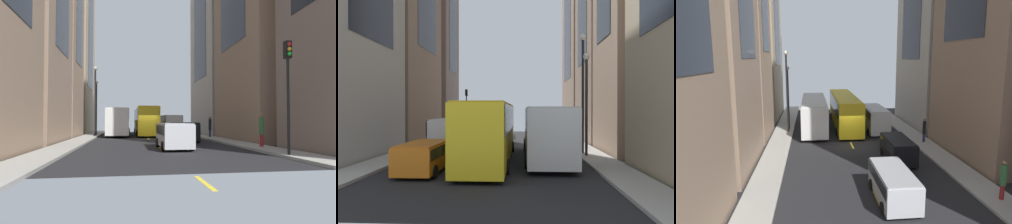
% 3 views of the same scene
% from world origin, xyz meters
% --- Properties ---
extents(ground_plane, '(39.15, 39.15, 0.00)m').
position_xyz_m(ground_plane, '(0.00, 0.00, 0.00)').
color(ground_plane, black).
extents(sidewalk_west, '(2.02, 44.00, 0.15)m').
position_xyz_m(sidewalk_west, '(-6.57, 0.00, 0.07)').
color(sidewalk_west, '#9E9B93').
rests_on(sidewalk_west, ground).
extents(sidewalk_east, '(2.02, 44.00, 0.15)m').
position_xyz_m(sidewalk_east, '(6.57, 0.00, 0.07)').
color(sidewalk_east, '#9E9B93').
rests_on(sidewalk_east, ground).
extents(lane_stripe_0, '(0.16, 2.00, 0.01)m').
position_xyz_m(lane_stripe_0, '(0.00, -21.00, 0.01)').
color(lane_stripe_0, yellow).
rests_on(lane_stripe_0, ground).
extents(lane_stripe_1, '(0.16, 2.00, 0.01)m').
position_xyz_m(lane_stripe_1, '(0.00, -10.50, 0.01)').
color(lane_stripe_1, yellow).
rests_on(lane_stripe_1, ground).
extents(lane_stripe_2, '(0.16, 2.00, 0.01)m').
position_xyz_m(lane_stripe_2, '(0.00, 0.00, 0.01)').
color(lane_stripe_2, yellow).
rests_on(lane_stripe_2, ground).
extents(lane_stripe_3, '(0.16, 2.00, 0.01)m').
position_xyz_m(lane_stripe_3, '(0.00, 10.50, 0.01)').
color(lane_stripe_3, yellow).
rests_on(lane_stripe_3, ground).
extents(lane_stripe_4, '(0.16, 2.00, 0.01)m').
position_xyz_m(lane_stripe_4, '(0.00, 21.00, 0.01)').
color(lane_stripe_4, yellow).
rests_on(lane_stripe_4, ground).
extents(building_west_3, '(7.88, 10.79, 30.67)m').
position_xyz_m(building_west_3, '(-11.68, 14.59, 15.34)').
color(building_west_3, tan).
rests_on(building_west_3, ground).
extents(building_east_2, '(9.27, 11.11, 33.96)m').
position_xyz_m(building_east_2, '(12.36, 8.02, 16.98)').
color(building_east_2, '#B7B2A8').
rests_on(building_east_2, ground).
extents(city_bus_white, '(2.80, 12.04, 3.35)m').
position_xyz_m(city_bus_white, '(-3.30, 7.16, 2.01)').
color(city_bus_white, silver).
rests_on(city_bus_white, ground).
extents(streetcar_yellow, '(2.70, 13.88, 3.59)m').
position_xyz_m(streetcar_yellow, '(0.19, 8.14, 2.12)').
color(streetcar_yellow, yellow).
rests_on(streetcar_yellow, ground).
extents(delivery_van_white, '(2.25, 6.15, 2.58)m').
position_xyz_m(delivery_van_white, '(3.18, 5.28, 1.52)').
color(delivery_van_white, white).
rests_on(delivery_van_white, ground).
extents(car_silver_0, '(2.05, 4.71, 1.72)m').
position_xyz_m(car_silver_0, '(0.84, -10.66, 1.02)').
color(car_silver_0, '#B7BABF').
rests_on(car_silver_0, ground).
extents(car_black_1, '(1.99, 4.42, 1.75)m').
position_xyz_m(car_black_1, '(2.94, -4.36, 1.03)').
color(car_black_1, black).
rests_on(car_black_1, ground).
extents(car_orange_2, '(2.02, 4.45, 1.52)m').
position_xyz_m(car_orange_2, '(3.20, 12.19, 0.90)').
color(car_orange_2, orange).
rests_on(car_orange_2, ground).
extents(pedestrian_crossing_mid, '(0.31, 0.31, 2.20)m').
position_xyz_m(pedestrian_crossing_mid, '(6.68, -0.05, 1.34)').
color(pedestrian_crossing_mid, navy).
rests_on(pedestrian_crossing_mid, ground).
extents(pedestrian_waiting_curb, '(0.33, 0.33, 2.20)m').
position_xyz_m(pedestrian_waiting_curb, '(6.71, -11.57, 1.32)').
color(pedestrian_waiting_curb, maroon).
rests_on(pedestrian_waiting_curb, ground).
extents(traffic_light_near_corner, '(0.32, 0.44, 5.88)m').
position_xyz_m(traffic_light_near_corner, '(5.95, -15.95, 4.24)').
color(traffic_light_near_corner, black).
rests_on(traffic_light_near_corner, ground).
extents(streetlamp_near, '(0.44, 0.44, 8.37)m').
position_xyz_m(streetlamp_near, '(-6.05, 5.36, 5.17)').
color(streetlamp_near, black).
rests_on(streetlamp_near, ground).
extents(streetlamp_far, '(0.44, 0.44, 6.81)m').
position_xyz_m(streetlamp_far, '(-6.05, 6.65, 4.34)').
color(streetlamp_far, black).
rests_on(streetlamp_far, ground).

